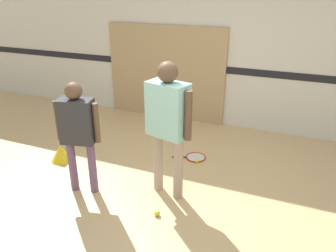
# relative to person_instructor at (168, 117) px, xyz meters

# --- Properties ---
(ground_plane) EXTENTS (16.00, 16.00, 0.00)m
(ground_plane) POSITION_rel_person_instructor_xyz_m (-0.00, -0.18, -1.02)
(ground_plane) COLOR tan
(wall_back) EXTENTS (16.00, 0.07, 3.20)m
(wall_back) POSITION_rel_person_instructor_xyz_m (-0.00, 2.42, 0.58)
(wall_back) COLOR silver
(wall_back) RESTS_ON ground_plane
(wall_panel) EXTENTS (2.28, 0.05, 1.74)m
(wall_panel) POSITION_rel_person_instructor_xyz_m (-1.02, 2.36, -0.15)
(wall_panel) COLOR tan
(wall_panel) RESTS_ON ground_plane
(person_instructor) EXTENTS (0.61, 0.36, 1.65)m
(person_instructor) POSITION_rel_person_instructor_xyz_m (0.00, 0.00, 0.00)
(person_instructor) COLOR tan
(person_instructor) RESTS_ON ground_plane
(person_student_left) EXTENTS (0.52, 0.30, 1.40)m
(person_student_left) POSITION_rel_person_instructor_xyz_m (-1.00, -0.34, -0.15)
(person_student_left) COLOR #6B4C70
(person_student_left) RESTS_ON ground_plane
(racket_spare_on_floor) EXTENTS (0.53, 0.40, 0.03)m
(racket_spare_on_floor) POSITION_rel_person_instructor_xyz_m (0.04, 0.97, -1.01)
(racket_spare_on_floor) COLOR red
(racket_spare_on_floor) RESTS_ON ground_plane
(tennis_ball_near_instructor) EXTENTS (0.07, 0.07, 0.07)m
(tennis_ball_near_instructor) POSITION_rel_person_instructor_xyz_m (0.05, -0.46, -0.99)
(tennis_ball_near_instructor) COLOR #CCE038
(tennis_ball_near_instructor) RESTS_ON ground_plane
(tennis_ball_by_spare_racket) EXTENTS (0.07, 0.07, 0.07)m
(tennis_ball_by_spare_racket) POSITION_rel_person_instructor_xyz_m (0.11, 0.85, -0.99)
(tennis_ball_by_spare_racket) COLOR #CCE038
(tennis_ball_by_spare_racket) RESTS_ON ground_plane
(training_cone) EXTENTS (0.30, 0.30, 0.25)m
(training_cone) POSITION_rel_person_instructor_xyz_m (-1.76, 0.15, -0.90)
(training_cone) COLOR yellow
(training_cone) RESTS_ON ground_plane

